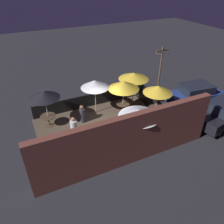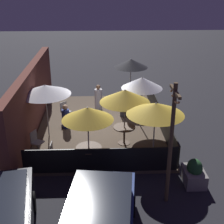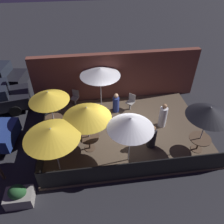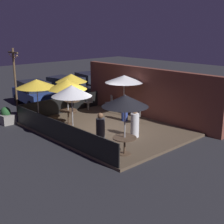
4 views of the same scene
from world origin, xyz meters
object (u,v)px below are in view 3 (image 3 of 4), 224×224
(patio_umbrella_3, at_px, (100,72))
(dining_table_1, at_px, (54,121))
(patio_umbrella_0, at_px, (210,112))
(patio_umbrella_4, at_px, (51,133))
(patio_umbrella_1, at_px, (48,96))
(dining_table_2, at_px, (89,139))
(patio_umbrella_2, at_px, (87,113))
(patron_0, at_px, (163,116))
(patio_chair_2, at_px, (57,107))
(patio_umbrella_5, at_px, (131,123))
(patron_1, at_px, (152,137))
(patron_2, at_px, (116,103))
(dining_table_0, at_px, (199,140))
(patio_chair_1, at_px, (75,97))
(planter_box, at_px, (19,196))
(patio_chair_0, at_px, (131,101))

(patio_umbrella_3, xyz_separation_m, dining_table_1, (-2.50, -1.86, -1.54))
(patio_umbrella_0, distance_m, patio_umbrella_4, 6.24)
(patio_umbrella_1, bearing_deg, dining_table_2, -41.09)
(patio_umbrella_2, distance_m, patron_0, 4.22)
(patio_umbrella_2, relative_size, patio_chair_2, 2.57)
(patio_chair_2, bearing_deg, patio_umbrella_0, 64.36)
(patio_umbrella_4, xyz_separation_m, dining_table_1, (-0.32, 2.44, -1.51))
(patio_umbrella_4, bearing_deg, dining_table_1, 97.43)
(patio_umbrella_5, distance_m, dining_table_2, 2.42)
(patio_umbrella_3, relative_size, patio_chair_2, 2.51)
(dining_table_2, bearing_deg, patio_chair_2, 120.79)
(patron_1, bearing_deg, patron_2, -51.07)
(patio_umbrella_0, xyz_separation_m, dining_table_0, (-0.00, 0.00, -1.64))
(patio_umbrella_3, height_order, patron_0, patio_umbrella_3)
(dining_table_1, height_order, patio_chair_2, patio_chair_2)
(patio_umbrella_4, xyz_separation_m, dining_table_2, (1.33, 1.00, -1.51))
(patio_chair_2, bearing_deg, dining_table_2, 32.84)
(patio_umbrella_3, relative_size, dining_table_0, 2.45)
(patio_umbrella_0, distance_m, patron_1, 2.70)
(dining_table_0, xyz_separation_m, dining_table_1, (-6.55, 2.16, 0.05))
(patio_umbrella_3, distance_m, dining_table_1, 3.47)
(patio_umbrella_0, bearing_deg, patron_1, 166.24)
(patio_chair_2, bearing_deg, patio_umbrella_5, 44.08)
(patio_umbrella_1, height_order, patron_0, patio_umbrella_1)
(dining_table_0, xyz_separation_m, patron_0, (-1.12, 1.80, 0.05))
(patio_umbrella_4, relative_size, dining_table_0, 2.44)
(patio_umbrella_3, xyz_separation_m, dining_table_0, (4.05, -4.01, -1.58))
(patio_umbrella_2, height_order, patio_umbrella_3, patio_umbrella_2)
(patio_umbrella_5, distance_m, dining_table_0, 3.63)
(patio_umbrella_2, relative_size, patio_chair_1, 2.60)
(patio_umbrella_4, xyz_separation_m, patio_chair_2, (-0.27, 3.69, -1.61))
(patio_umbrella_1, distance_m, patio_umbrella_3, 3.12)
(dining_table_1, bearing_deg, patio_chair_1, 64.05)
(patio_umbrella_3, bearing_deg, patron_2, -42.60)
(patio_umbrella_4, height_order, dining_table_2, patio_umbrella_4)
(patron_1, xyz_separation_m, planter_box, (-5.57, -1.99, -0.27))
(patio_umbrella_2, relative_size, patio_umbrella_5, 1.00)
(patio_umbrella_0, distance_m, dining_table_1, 7.08)
(patio_chair_2, distance_m, patron_2, 3.22)
(patron_2, bearing_deg, dining_table_0, 151.45)
(patio_chair_2, relative_size, planter_box, 0.94)
(patio_umbrella_3, height_order, patio_chair_1, patio_umbrella_3)
(patio_umbrella_1, relative_size, patio_chair_0, 2.55)
(patio_umbrella_4, relative_size, dining_table_1, 2.47)
(patio_chair_2, bearing_deg, patio_umbrella_3, 105.84)
(dining_table_2, bearing_deg, planter_box, -141.07)
(patio_umbrella_3, xyz_separation_m, patio_chair_2, (-2.46, -0.60, -1.64))
(patio_umbrella_4, bearing_deg, planter_box, -139.26)
(patio_umbrella_2, xyz_separation_m, patio_umbrella_5, (1.63, -0.90, 0.01))
(patio_umbrella_5, xyz_separation_m, patio_chair_1, (-2.26, 4.45, -1.65))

